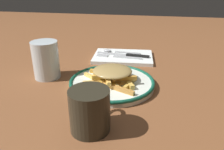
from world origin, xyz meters
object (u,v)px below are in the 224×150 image
Objects in this scene: plate at (112,82)px; water_glass at (46,60)px; napkin at (123,57)px; fries_heap at (112,74)px; knife at (127,55)px; fork at (119,57)px; spoon at (115,51)px; coffee_mug at (90,110)px.

water_glass reaches higher than plate.
fries_heap is at bearing -179.79° from napkin.
water_glass reaches higher than knife.
water_glass is at bearing 83.38° from plate.
plate is 2.14× the size of water_glass.
spoon reaches higher than fork.
spoon reaches higher than napkin.
spoon is at bearing 49.60° from napkin.
water_glass is (0.02, 0.21, 0.02)m from fries_heap.
coffee_mug is (-0.23, -0.21, -0.01)m from water_glass.
knife is (-0.00, -0.02, 0.01)m from napkin.
coffee_mug is (-0.45, 0.01, 0.04)m from napkin.
napkin is 1.29× the size of fork.
knife is (0.02, -0.03, 0.00)m from fork.
knife is (0.24, -0.02, 0.01)m from plate.
napkin is 1.09× the size of knife.
plate is at bearing -176.39° from fork.
spoon is at bearing 3.28° from coffee_mug.
fork is at bearing -46.42° from water_glass.
spoon is at bearing 7.57° from plate.
plate is at bearing -167.98° from fries_heap.
fries_heap is (0.00, 0.00, 0.03)m from plate.
plate reaches higher than fork.
fork is 0.06m from spoon.
fries_heap reaches higher than fork.
napkin is at bearing 83.21° from knife.
fork is 0.84× the size of knife.
fries_heap is 1.09× the size of spoon.
water_glass reaches higher than napkin.
coffee_mug is at bearing -176.72° from spoon.
plate is 1.10× the size of napkin.
fork is (0.21, 0.01, -0.02)m from fries_heap.
plate is 0.24m from knife.
water_glass reaches higher than fork.
water_glass is 0.31m from coffee_mug.
fries_heap is 1.47× the size of coffee_mug.
fries_heap is 0.79× the size of knife.
napkin is 1.50× the size of spoon.
napkin is at bearing -0.93° from coffee_mug.
spoon reaches higher than plate.
plate is 0.21m from coffee_mug.
knife is (0.24, -0.02, -0.02)m from fries_heap.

